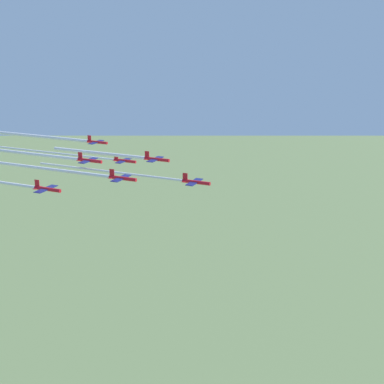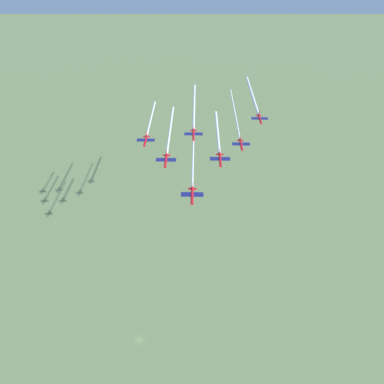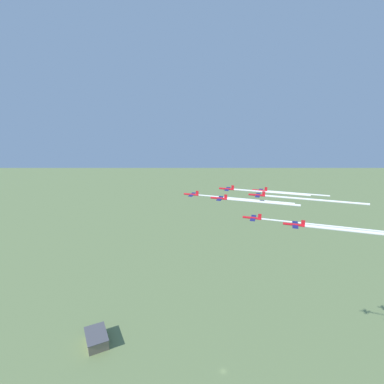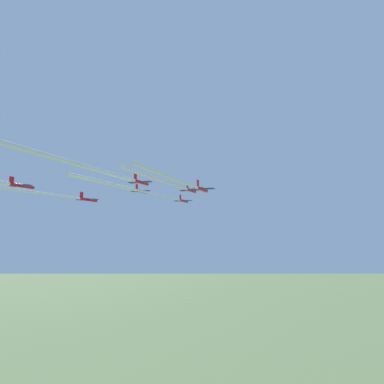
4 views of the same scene
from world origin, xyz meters
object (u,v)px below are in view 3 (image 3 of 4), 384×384
at_px(jet_0, 192,194).
at_px(jet_6, 295,225).
at_px(hangar, 97,338).
at_px(jet_4, 257,195).
at_px(jet_1, 220,198).
at_px(jet_3, 253,218).
at_px(jet_5, 260,190).
at_px(jet_2, 227,189).

height_order(jet_0, jet_6, jet_6).
bearing_deg(hangar, jet_6, -156.12).
bearing_deg(jet_4, jet_1, 120.47).
distance_m(jet_0, jet_6, 60.44).
xyz_separation_m(jet_3, jet_4, (15.04, -13.83, 4.76)).
relative_size(hangar, jet_6, 3.63).
relative_size(jet_0, jet_3, 1.00).
relative_size(hangar, jet_0, 3.63).
relative_size(jet_4, jet_5, 1.00).
height_order(hangar, jet_0, jet_0).
xyz_separation_m(jet_5, jet_6, (-49.34, 21.79, 1.36)).
height_order(jet_1, jet_4, jet_4).
bearing_deg(jet_6, jet_0, 59.53).
height_order(jet_2, jet_6, jet_2).
distance_m(jet_3, jet_6, 20.35).
xyz_separation_m(jet_0, jet_3, (-38.54, -11.73, -2.04)).
height_order(hangar, jet_1, jet_1).
bearing_deg(jet_3, jet_0, 59.53).
xyz_separation_m(jet_2, jet_5, (-4.24, -19.69, -2.31)).
bearing_deg(jet_2, jet_0, 120.47).
distance_m(jet_4, jet_5, 20.68).
distance_m(hangar, jet_3, 207.68).
bearing_deg(jet_3, jet_1, 59.53).
xyz_separation_m(hangar, jet_3, (-130.96, -60.65, 149.33)).
bearing_deg(jet_1, hangar, 68.73).
relative_size(hangar, jet_5, 3.63).
distance_m(jet_0, jet_4, 34.83).
bearing_deg(jet_4, jet_2, 59.53).
relative_size(jet_2, jet_6, 1.00).
bearing_deg(jet_1, jet_0, 59.53).
height_order(jet_3, jet_5, jet_5).
bearing_deg(jet_6, jet_3, 59.53).
distance_m(hangar, jet_5, 201.84).
xyz_separation_m(jet_0, jet_2, (-4.24, -19.69, 1.81)).
height_order(hangar, jet_6, jet_6).
distance_m(jet_0, jet_1, 20.30).
distance_m(jet_1, jet_6, 40.32).
bearing_deg(jet_5, jet_1, 150.46).
height_order(hangar, jet_4, jet_4).
distance_m(jet_0, jet_2, 20.23).
relative_size(jet_0, jet_4, 1.00).
relative_size(jet_4, jet_6, 1.00).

